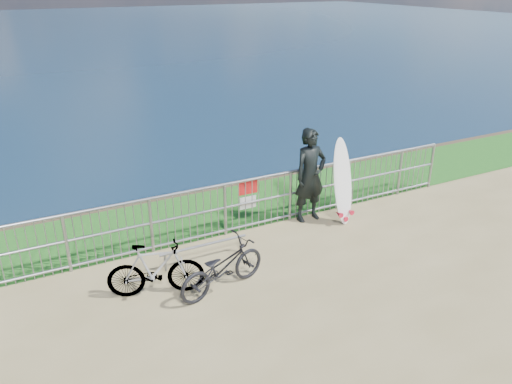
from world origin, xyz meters
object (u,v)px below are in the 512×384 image
surfer (310,175)px  surfboard (343,185)px  bicycle_near (222,267)px  bicycle_far (156,269)px

surfer → surfboard: surfer is taller
bicycle_near → bicycle_far: bearing=55.1°
surfer → bicycle_near: surfer is taller
surfer → bicycle_far: bearing=-164.4°
surfer → bicycle_near: bearing=-152.1°
bicycle_near → surfboard: bearing=-84.6°
bicycle_near → bicycle_far: bicycle_far is taller
bicycle_near → bicycle_far: 1.07m
surfboard → surfer: bearing=141.6°
surfer → bicycle_near: (-2.70, -1.59, -0.57)m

